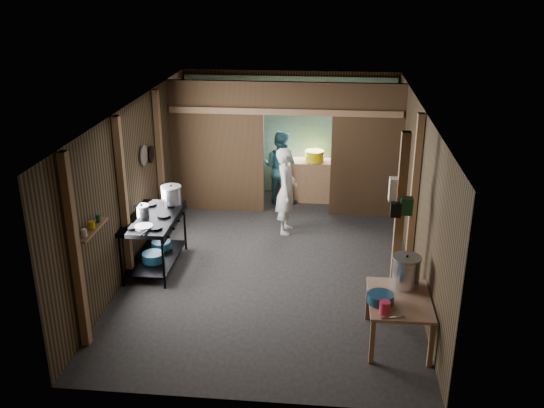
# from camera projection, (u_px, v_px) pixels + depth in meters

# --- Properties ---
(floor) EXTENTS (4.50, 7.00, 0.00)m
(floor) POSITION_uv_depth(u_px,v_px,m) (273.00, 261.00, 10.02)
(floor) COLOR black
(floor) RESTS_ON ground
(ceiling) EXTENTS (4.50, 7.00, 0.00)m
(ceiling) POSITION_uv_depth(u_px,v_px,m) (273.00, 107.00, 9.08)
(ceiling) COLOR #313030
(ceiling) RESTS_ON ground
(wall_back) EXTENTS (4.50, 0.00, 2.60)m
(wall_back) POSITION_uv_depth(u_px,v_px,m) (289.00, 132.00, 12.79)
(wall_back) COLOR brown
(wall_back) RESTS_ON ground
(wall_front) EXTENTS (4.50, 0.00, 2.60)m
(wall_front) POSITION_uv_depth(u_px,v_px,m) (241.00, 300.00, 6.31)
(wall_front) COLOR brown
(wall_front) RESTS_ON ground
(wall_left) EXTENTS (0.00, 7.00, 2.60)m
(wall_left) POSITION_uv_depth(u_px,v_px,m) (136.00, 183.00, 9.76)
(wall_left) COLOR brown
(wall_left) RESTS_ON ground
(wall_right) EXTENTS (0.00, 7.00, 2.60)m
(wall_right) POSITION_uv_depth(u_px,v_px,m) (417.00, 193.00, 9.34)
(wall_right) COLOR brown
(wall_right) RESTS_ON ground
(partition_left) EXTENTS (1.85, 0.10, 2.60)m
(partition_left) POSITION_uv_depth(u_px,v_px,m) (217.00, 147.00, 11.71)
(partition_left) COLOR #4B341D
(partition_left) RESTS_ON floor
(partition_right) EXTENTS (1.35, 0.10, 2.60)m
(partition_right) POSITION_uv_depth(u_px,v_px,m) (367.00, 152.00, 11.44)
(partition_right) COLOR #4B341D
(partition_right) RESTS_ON floor
(partition_header) EXTENTS (1.30, 0.10, 0.60)m
(partition_header) POSITION_uv_depth(u_px,v_px,m) (298.00, 98.00, 11.20)
(partition_header) COLOR #4B341D
(partition_header) RESTS_ON wall_back
(turquoise_panel) EXTENTS (4.40, 0.06, 2.50)m
(turquoise_panel) POSITION_uv_depth(u_px,v_px,m) (289.00, 135.00, 12.75)
(turquoise_panel) COLOR #83C4C6
(turquoise_panel) RESTS_ON wall_back
(back_counter) EXTENTS (1.20, 0.50, 0.85)m
(back_counter) POSITION_uv_depth(u_px,v_px,m) (301.00, 180.00, 12.57)
(back_counter) COLOR #9A6D48
(back_counter) RESTS_ON floor
(wall_clock) EXTENTS (0.20, 0.03, 0.20)m
(wall_clock) POSITION_uv_depth(u_px,v_px,m) (301.00, 106.00, 12.46)
(wall_clock) COLOR white
(wall_clock) RESTS_ON wall_back
(post_left_a) EXTENTS (0.10, 0.12, 2.60)m
(post_left_a) POSITION_uv_depth(u_px,v_px,m) (75.00, 253.00, 7.34)
(post_left_a) COLOR #9A6D48
(post_left_a) RESTS_ON floor
(post_left_b) EXTENTS (0.10, 0.12, 2.60)m
(post_left_b) POSITION_uv_depth(u_px,v_px,m) (124.00, 201.00, 9.01)
(post_left_b) COLOR #9A6D48
(post_left_b) RESTS_ON floor
(post_left_c) EXTENTS (0.10, 0.12, 2.60)m
(post_left_c) POSITION_uv_depth(u_px,v_px,m) (160.00, 161.00, 10.86)
(post_left_c) COLOR #9A6D48
(post_left_c) RESTS_ON floor
(post_right) EXTENTS (0.10, 0.12, 2.60)m
(post_right) POSITION_uv_depth(u_px,v_px,m) (414.00, 197.00, 9.16)
(post_right) COLOR #9A6D48
(post_right) RESTS_ON floor
(post_free) EXTENTS (0.12, 0.12, 2.60)m
(post_free) POSITION_uv_depth(u_px,v_px,m) (399.00, 225.00, 8.17)
(post_free) COLOR #9A6D48
(post_free) RESTS_ON floor
(cross_beam) EXTENTS (4.40, 0.12, 0.12)m
(cross_beam) POSITION_uv_depth(u_px,v_px,m) (284.00, 112.00, 11.27)
(cross_beam) COLOR #9A6D48
(cross_beam) RESTS_ON wall_left
(pan_lid_big) EXTENTS (0.03, 0.34, 0.34)m
(pan_lid_big) POSITION_uv_depth(u_px,v_px,m) (144.00, 155.00, 10.00)
(pan_lid_big) COLOR gray
(pan_lid_big) RESTS_ON wall_left
(pan_lid_small) EXTENTS (0.03, 0.30, 0.30)m
(pan_lid_small) POSITION_uv_depth(u_px,v_px,m) (151.00, 154.00, 10.40)
(pan_lid_small) COLOR black
(pan_lid_small) RESTS_ON wall_left
(wall_shelf) EXTENTS (0.14, 0.80, 0.03)m
(wall_shelf) POSITION_uv_depth(u_px,v_px,m) (92.00, 230.00, 7.77)
(wall_shelf) COLOR #9A6D48
(wall_shelf) RESTS_ON wall_left
(jar_white) EXTENTS (0.07, 0.07, 0.10)m
(jar_white) POSITION_uv_depth(u_px,v_px,m) (84.00, 233.00, 7.51)
(jar_white) COLOR white
(jar_white) RESTS_ON wall_shelf
(jar_yellow) EXTENTS (0.08, 0.08, 0.10)m
(jar_yellow) POSITION_uv_depth(u_px,v_px,m) (92.00, 225.00, 7.74)
(jar_yellow) COLOR yellow
(jar_yellow) RESTS_ON wall_shelf
(jar_green) EXTENTS (0.06, 0.06, 0.10)m
(jar_green) POSITION_uv_depth(u_px,v_px,m) (98.00, 218.00, 7.95)
(jar_green) COLOR #114625
(jar_green) RESTS_ON wall_shelf
(bag_white) EXTENTS (0.22, 0.15, 0.32)m
(bag_white) POSITION_uv_depth(u_px,v_px,m) (397.00, 189.00, 8.08)
(bag_white) COLOR white
(bag_white) RESTS_ON post_free
(bag_green) EXTENTS (0.16, 0.12, 0.24)m
(bag_green) POSITION_uv_depth(u_px,v_px,m) (406.00, 206.00, 8.00)
(bag_green) COLOR #114625
(bag_green) RESTS_ON post_free
(bag_black) EXTENTS (0.14, 0.10, 0.20)m
(bag_black) POSITION_uv_depth(u_px,v_px,m) (396.00, 210.00, 8.01)
(bag_black) COLOR black
(bag_black) RESTS_ON post_free
(gas_range) EXTENTS (0.78, 1.51, 0.89)m
(gas_range) POSITION_uv_depth(u_px,v_px,m) (155.00, 242.00, 9.67)
(gas_range) COLOR black
(gas_range) RESTS_ON floor
(prep_table) EXTENTS (0.79, 1.08, 0.64)m
(prep_table) POSITION_uv_depth(u_px,v_px,m) (398.00, 320.00, 7.76)
(prep_table) COLOR tan
(prep_table) RESTS_ON floor
(stove_pot_large) EXTENTS (0.42, 0.42, 0.34)m
(stove_pot_large) POSITION_uv_depth(u_px,v_px,m) (171.00, 196.00, 9.94)
(stove_pot_large) COLOR silver
(stove_pot_large) RESTS_ON gas_range
(stove_pot_med) EXTENTS (0.27, 0.27, 0.21)m
(stove_pot_med) POSITION_uv_depth(u_px,v_px,m) (142.00, 211.00, 9.49)
(stove_pot_med) COLOR silver
(stove_pot_med) RESTS_ON gas_range
(frying_pan) EXTENTS (0.40, 0.55, 0.07)m
(frying_pan) POSITION_uv_depth(u_px,v_px,m) (144.00, 227.00, 9.06)
(frying_pan) COLOR gray
(frying_pan) RESTS_ON gas_range
(blue_tub_front) EXTENTS (0.35, 0.35, 0.14)m
(blue_tub_front) POSITION_uv_depth(u_px,v_px,m) (153.00, 257.00, 9.61)
(blue_tub_front) COLOR navy
(blue_tub_front) RESTS_ON gas_range
(blue_tub_back) EXTENTS (0.32, 0.32, 0.13)m
(blue_tub_back) POSITION_uv_depth(u_px,v_px,m) (161.00, 245.00, 10.05)
(blue_tub_back) COLOR navy
(blue_tub_back) RESTS_ON gas_range
(stock_pot) EXTENTS (0.47, 0.47, 0.45)m
(stock_pot) POSITION_uv_depth(u_px,v_px,m) (406.00, 272.00, 7.86)
(stock_pot) COLOR silver
(stock_pot) RESTS_ON prep_table
(wash_basin) EXTENTS (0.43, 0.43, 0.12)m
(wash_basin) POSITION_uv_depth(u_px,v_px,m) (381.00, 298.00, 7.52)
(wash_basin) COLOR navy
(wash_basin) RESTS_ON prep_table
(pink_bucket) EXTENTS (0.16, 0.16, 0.16)m
(pink_bucket) POSITION_uv_depth(u_px,v_px,m) (385.00, 307.00, 7.28)
(pink_bucket) COLOR #DF2A4C
(pink_bucket) RESTS_ON prep_table
(knife) EXTENTS (0.30, 0.10, 0.01)m
(knife) POSITION_uv_depth(u_px,v_px,m) (393.00, 317.00, 7.21)
(knife) COLOR silver
(knife) RESTS_ON prep_table
(yellow_tub) EXTENTS (0.39, 0.39, 0.22)m
(yellow_tub) POSITION_uv_depth(u_px,v_px,m) (314.00, 156.00, 12.35)
(yellow_tub) COLOR yellow
(yellow_tub) RESTS_ON back_counter
(cook) EXTENTS (0.41, 0.61, 1.61)m
(cook) POSITION_uv_depth(u_px,v_px,m) (286.00, 191.00, 10.86)
(cook) COLOR silver
(cook) RESTS_ON floor
(worker_back) EXTENTS (0.89, 0.79, 1.52)m
(worker_back) POSITION_uv_depth(u_px,v_px,m) (280.00, 167.00, 12.31)
(worker_back) COLOR teal
(worker_back) RESTS_ON floor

